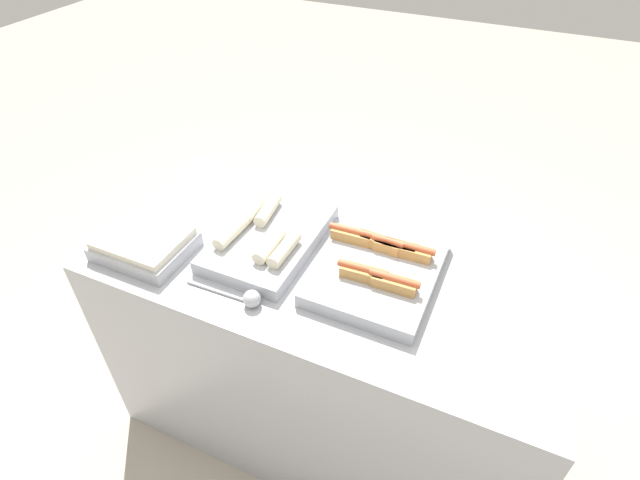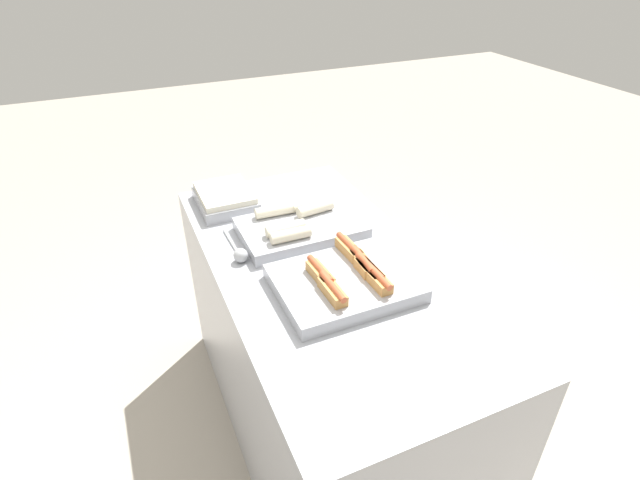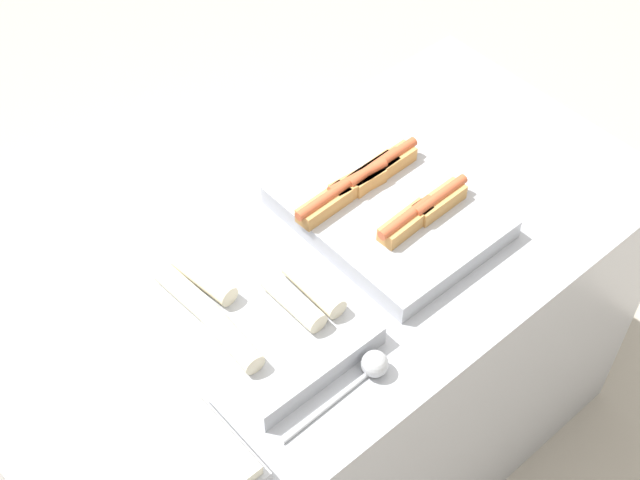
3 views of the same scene
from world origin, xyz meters
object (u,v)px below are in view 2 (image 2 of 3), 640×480
object	(u,v)px
tray_wraps	(300,227)
tray_hotdogs	(346,281)
tray_side_front	(225,198)
serving_spoon_near	(239,254)

from	to	relation	value
tray_wraps	tray_hotdogs	bearing A→B (deg)	1.07
tray_wraps	tray_side_front	world-z (taller)	tray_wraps
tray_hotdogs	serving_spoon_near	xyz separation A→B (m)	(-0.31, -0.28, -0.01)
tray_side_front	serving_spoon_near	world-z (taller)	tray_side_front
tray_wraps	serving_spoon_near	xyz separation A→B (m)	(0.08, -0.27, -0.01)
tray_hotdogs	serving_spoon_near	size ratio (longest dim) A/B	1.75
tray_hotdogs	tray_side_front	distance (m)	0.77
tray_hotdogs	serving_spoon_near	world-z (taller)	tray_hotdogs
tray_hotdogs	tray_side_front	xyz separation A→B (m)	(-0.74, -0.22, 0.00)
tray_side_front	serving_spoon_near	distance (m)	0.43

